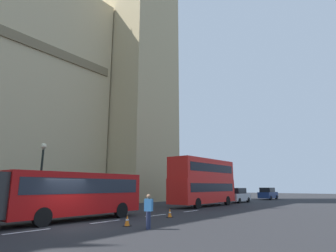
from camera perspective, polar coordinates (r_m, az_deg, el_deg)
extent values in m
plane|color=#262628|center=(16.35, -19.69, -19.10)|extent=(160.00, 160.00, 0.00)
cube|color=silver|center=(15.25, -27.31, -18.98)|extent=(2.20, 0.16, 0.01)
cube|color=silver|center=(17.71, -12.93, -18.90)|extent=(2.20, 0.16, 0.01)
cube|color=silver|center=(20.90, -2.54, -18.15)|extent=(2.20, 0.16, 0.01)
cube|color=silver|center=(24.54, 4.86, -17.27)|extent=(2.20, 0.16, 0.01)
cube|color=tan|center=(48.04, -6.02, 17.19)|extent=(9.38, 9.38, 51.56)
cube|color=#B20F0F|center=(18.71, -18.68, -13.15)|extent=(8.84, 2.50, 2.50)
cube|color=#1E232D|center=(18.71, -18.59, -11.78)|extent=(8.13, 2.54, 0.90)
cylinder|color=black|center=(19.61, -9.80, -16.92)|extent=(1.00, 0.30, 1.00)
cylinder|color=black|center=(16.47, -24.80, -16.89)|extent=(1.00, 0.30, 1.00)
cube|color=red|center=(30.12, 7.47, -13.27)|extent=(9.67, 2.50, 2.40)
cube|color=black|center=(30.12, 7.45, -12.60)|extent=(8.70, 2.54, 0.84)
cube|color=red|center=(30.17, 7.35, -8.99)|extent=(9.47, 2.50, 2.10)
cube|color=black|center=(30.17, 7.35, -8.81)|extent=(8.70, 2.54, 0.84)
cylinder|color=black|center=(32.32, 12.24, -14.99)|extent=(1.00, 0.30, 1.00)
cylinder|color=black|center=(26.94, 6.12, -15.75)|extent=(1.00, 0.30, 1.00)
cube|color=#B7B7BC|center=(37.82, 14.32, -14.17)|extent=(4.40, 1.80, 0.90)
cube|color=black|center=(37.62, 14.13, -12.97)|extent=(2.46, 1.66, 0.70)
cylinder|color=black|center=(38.80, 16.37, -14.57)|extent=(0.64, 0.30, 0.64)
cylinder|color=black|center=(36.22, 14.60, -14.86)|extent=(0.64, 0.30, 0.64)
cube|color=navy|center=(47.72, 20.17, -13.37)|extent=(4.40, 1.80, 0.90)
cube|color=black|center=(47.51, 20.02, -12.42)|extent=(2.46, 1.66, 0.70)
cylinder|color=black|center=(48.81, 21.68, -13.67)|extent=(0.64, 0.30, 0.64)
cylinder|color=black|center=(46.14, 20.61, -13.87)|extent=(0.64, 0.30, 0.64)
cube|color=black|center=(15.60, -8.56, -19.95)|extent=(0.36, 0.36, 0.03)
cone|color=orange|center=(15.56, -8.52, -18.89)|extent=(0.28, 0.28, 0.55)
cylinder|color=white|center=(15.56, -8.52, -18.79)|extent=(0.17, 0.17, 0.08)
cube|color=black|center=(19.58, 0.38, -18.52)|extent=(0.36, 0.36, 0.03)
cone|color=orange|center=(19.55, 0.38, -17.68)|extent=(0.28, 0.28, 0.55)
cylinder|color=white|center=(19.55, 0.38, -17.60)|extent=(0.17, 0.17, 0.08)
cylinder|color=black|center=(22.64, -25.68, -16.18)|extent=(0.32, 0.32, 0.30)
cylinder|color=black|center=(22.56, -25.14, -10.50)|extent=(0.16, 0.16, 4.80)
sphere|color=beige|center=(22.75, -24.53, -3.84)|extent=(0.44, 0.44, 0.44)
cylinder|color=#262D4C|center=(14.48, -3.96, -18.99)|extent=(0.16, 0.16, 0.86)
cylinder|color=#262D4C|center=(14.30, -4.27, -19.07)|extent=(0.16, 0.16, 0.86)
cube|color=#3372B2|center=(14.33, -4.07, -16.13)|extent=(0.37, 0.46, 0.60)
sphere|color=#936B4C|center=(14.30, -4.04, -14.45)|extent=(0.22, 0.22, 0.22)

